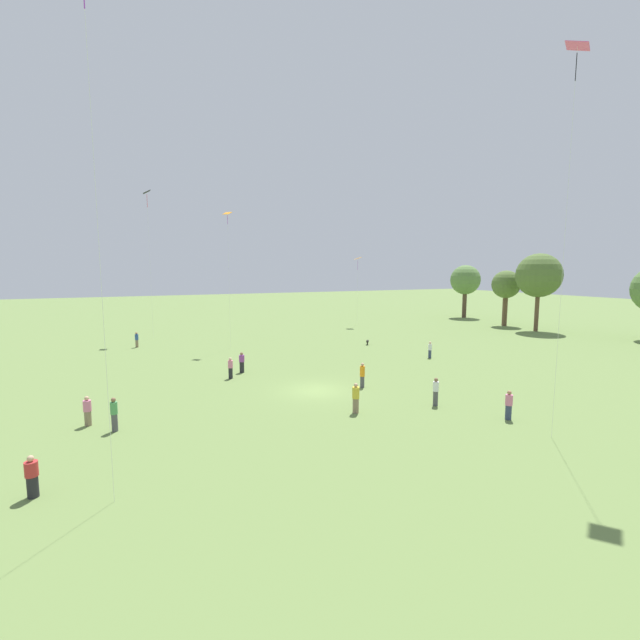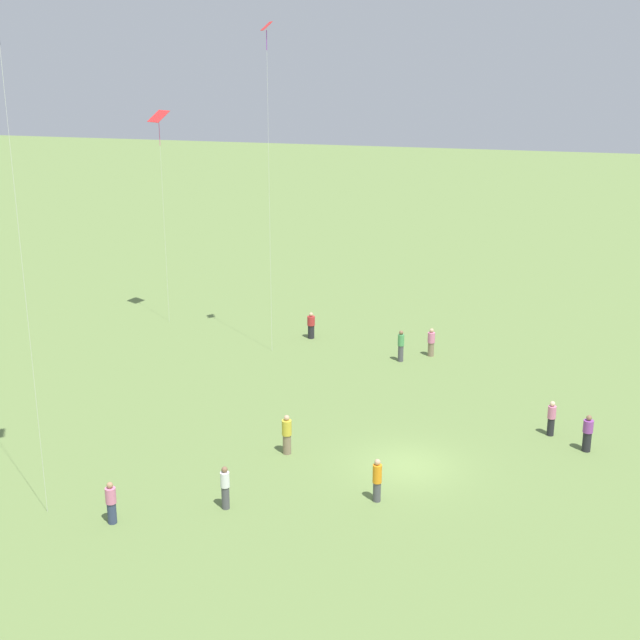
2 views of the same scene
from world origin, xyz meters
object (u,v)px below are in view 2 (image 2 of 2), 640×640
Objects in this scene: person_8 at (225,488)px; person_11 at (311,326)px; person_10 at (287,435)px; kite_4 at (267,59)px; person_5 at (111,503)px; person_1 at (551,418)px; person_6 at (401,346)px; person_4 at (377,480)px; person_3 at (588,434)px; person_7 at (431,342)px; kite_0 at (159,123)px.

person_8 is 20.97m from person_11.
person_10 is 20.70m from kite_4.
person_8 reaches higher than person_5.
person_1 is 11.58m from person_6.
kite_4 reaches higher than person_4.
person_6 is 6.54m from person_11.
person_11 is 0.09× the size of kite_4.
person_4 reaches higher than person_5.
person_11 is (14.34, -10.67, -0.04)m from person_1.
kite_4 is (7.59, 0.10, 15.45)m from person_6.
person_8 is at bearing 175.64° from person_1.
person_10 is (2.72, 12.96, -0.02)m from person_6.
person_3 is 13.16m from person_10.
person_7 reaches higher than person_11.
kite_0 reaches higher than person_11.
person_1 is 0.98× the size of person_3.
person_1 is 0.94× the size of person_8.
person_11 is at bearing 177.77° from person_8.
person_1 is 0.92× the size of person_10.
person_6 is at bearing 160.06° from person_8.
person_5 is (17.22, 10.99, 0.00)m from person_3.
person_1 is at bearing -20.57° from person_10.
kite_0 is at bearing 82.38° from person_6.
person_7 is 0.12× the size of kite_0.
person_8 is at bearing -175.72° from person_11.
person_1 is 19.90m from person_5.
person_11 is (7.49, -1.32, -0.02)m from person_7.
person_5 is (9.22, 4.19, -0.07)m from person_4.
person_5 is at bearing -68.94° from person_8.
person_11 is (2.38, -20.83, -0.10)m from person_8.
kite_0 is (17.65, -19.66, 11.63)m from person_4.
person_11 is at bearing 71.15° from person_6.
person_1 is 0.13× the size of kite_0.
person_8 is at bearing 25.83° from kite_4.
person_5 is at bearing 165.37° from person_6.
kite_4 is at bearing 140.08° from person_3.
person_4 is at bearing -168.05° from person_6.
person_1 is at bearing 99.52° from person_4.
person_6 is 18.52m from person_8.
person_3 is at bearing -163.33° from person_5.
person_1 is 12.14m from person_10.
person_7 is (0.40, -17.44, -0.10)m from person_4.
person_4 is 1.02× the size of person_8.
person_4 reaches higher than person_11.
person_7 is 7.61m from person_11.
person_6 is 19.87m from kite_0.
person_7 is at bearing 66.93° from kite_0.
person_3 is at bearing -28.49° from person_10.
kite_0 is 9.72m from kite_4.
kite_4 is at bearing 108.90° from person_1.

